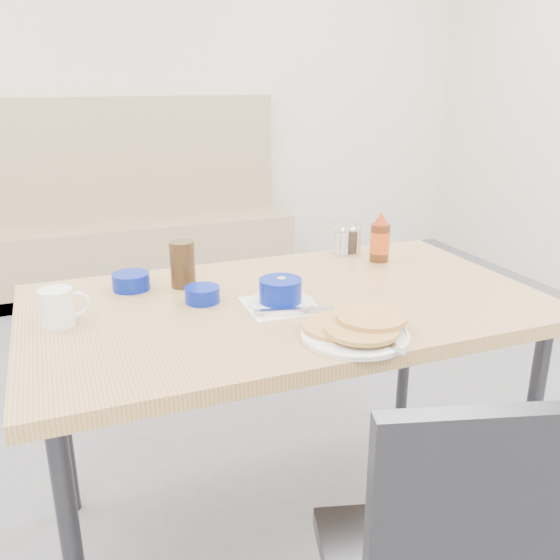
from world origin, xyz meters
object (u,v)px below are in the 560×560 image
object	(u,v)px
butter_bowl	(202,295)
amber_tumbler	(183,264)
creamer_bowl	(131,282)
grits_setting	(281,295)
booth_bench	(145,232)
syrup_bottle	(380,240)
condiment_caddy	(347,243)
coffee_mug	(59,307)
dining_table	(287,320)
pancake_plate	(356,329)

from	to	relation	value
butter_bowl	amber_tumbler	distance (m)	0.15
creamer_bowl	grits_setting	bearing A→B (deg)	-38.88
booth_bench	syrup_bottle	xyz separation A→B (m)	(0.42, -2.31, 0.48)
amber_tumbler	condiment_caddy	bearing A→B (deg)	11.92
grits_setting	amber_tumbler	distance (m)	0.33
coffee_mug	dining_table	bearing A→B (deg)	-4.38
coffee_mug	syrup_bottle	distance (m)	1.02
booth_bench	amber_tumbler	size ratio (longest dim) A/B	14.04
creamer_bowl	booth_bench	bearing A→B (deg)	80.44
dining_table	creamer_bowl	xyz separation A→B (m)	(-0.39, 0.24, 0.09)
booth_bench	grits_setting	bearing A→B (deg)	-90.77
creamer_bowl	butter_bowl	distance (m)	0.24
pancake_plate	grits_setting	xyz separation A→B (m)	(-0.09, 0.25, 0.01)
syrup_bottle	booth_bench	bearing A→B (deg)	100.33
condiment_caddy	syrup_bottle	distance (m)	0.14
butter_bowl	amber_tumbler	bearing A→B (deg)	97.70
condiment_caddy	syrup_bottle	world-z (taller)	syrup_bottle
booth_bench	butter_bowl	xyz separation A→B (m)	(-0.22, -2.47, 0.43)
grits_setting	creamer_bowl	xyz separation A→B (m)	(-0.35, 0.28, -0.01)
pancake_plate	butter_bowl	world-z (taller)	pancake_plate
creamer_bowl	condiment_caddy	size ratio (longest dim) A/B	0.95
booth_bench	pancake_plate	distance (m)	2.85
pancake_plate	coffee_mug	xyz separation A→B (m)	(-0.65, 0.33, 0.03)
grits_setting	syrup_bottle	bearing A→B (deg)	30.00
pancake_plate	butter_bowl	bearing A→B (deg)	128.18
grits_setting	amber_tumbler	bearing A→B (deg)	129.00
coffee_mug	condiment_caddy	world-z (taller)	condiment_caddy
amber_tumbler	butter_bowl	bearing A→B (deg)	-82.30
pancake_plate	creamer_bowl	world-z (taller)	creamer_bowl
pancake_plate	butter_bowl	size ratio (longest dim) A/B	2.92
butter_bowl	amber_tumbler	size ratio (longest dim) A/B	0.70
creamer_bowl	butter_bowl	xyz separation A→B (m)	(0.17, -0.17, -0.00)
booth_bench	grits_setting	xyz separation A→B (m)	(-0.03, -2.57, 0.44)
butter_bowl	creamer_bowl	bearing A→B (deg)	133.53
dining_table	coffee_mug	bearing A→B (deg)	175.62
condiment_caddy	coffee_mug	bearing A→B (deg)	-162.87
pancake_plate	condiment_caddy	xyz separation A→B (m)	(0.30, 0.63, 0.02)
amber_tumbler	condiment_caddy	distance (m)	0.62
dining_table	butter_bowl	xyz separation A→B (m)	(-0.22, 0.07, 0.08)
grits_setting	syrup_bottle	size ratio (longest dim) A/B	1.23
coffee_mug	butter_bowl	world-z (taller)	coffee_mug
pancake_plate	condiment_caddy	world-z (taller)	condiment_caddy
dining_table	pancake_plate	bearing A→B (deg)	-78.41
butter_bowl	condiment_caddy	world-z (taller)	condiment_caddy
dining_table	amber_tumbler	xyz separation A→B (m)	(-0.24, 0.21, 0.13)
dining_table	syrup_bottle	bearing A→B (deg)	27.86
grits_setting	syrup_bottle	world-z (taller)	syrup_bottle
butter_bowl	booth_bench	bearing A→B (deg)	84.89
coffee_mug	grits_setting	bearing A→B (deg)	-8.82
amber_tumbler	syrup_bottle	bearing A→B (deg)	0.86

